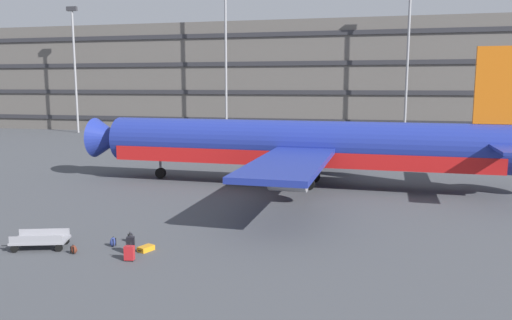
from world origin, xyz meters
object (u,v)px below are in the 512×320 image
Objects in this scene: suitcase_orange at (129,253)px; backpack_laid_flat at (131,237)px; backpack_black at (113,242)px; backpack_large at (74,250)px; airliner at (302,146)px; suitcase_teal at (146,248)px; suitcase_scuffed at (131,245)px; baggage_cart at (40,240)px.

suitcase_orange is 2.83m from backpack_laid_flat.
backpack_laid_flat is 1.02m from backpack_black.
backpack_large is at bearing -128.46° from backpack_laid_flat.
backpack_large is at bearing -113.85° from airliner.
suitcase_orange is at bearing -64.17° from backpack_laid_flat.
suitcase_orange is at bearing -105.42° from airliner.
backpack_large is at bearing -159.97° from suitcase_teal.
backpack_laid_flat is at bearing 51.54° from backpack_large.
backpack_black is at bearing 47.91° from backpack_large.
suitcase_teal is 1.92m from backpack_black.
backpack_black is at bearing 150.00° from suitcase_scuffed.
backpack_black is (-1.90, 0.25, 0.11)m from suitcase_teal.
airliner is at bearing 73.78° from suitcase_teal.
suitcase_scuffed is at bearing -63.03° from backpack_laid_flat.
airliner reaches higher than backpack_laid_flat.
backpack_black is at bearing 18.04° from baggage_cart.
backpack_black is at bearing 172.61° from suitcase_teal.
baggage_cart reaches higher than backpack_laid_flat.
backpack_large is (-2.66, -0.60, -0.24)m from suitcase_scuffed.
backpack_black is (-0.54, -0.87, -0.01)m from backpack_laid_flat.
suitcase_orange is 1.77× the size of backpack_black.
backpack_laid_flat is at bearing 116.97° from suitcase_scuffed.
airliner is 70.90× the size of backpack_black.
backpack_laid_flat is (-1.36, 1.12, 0.11)m from suitcase_teal.
backpack_laid_flat is 0.16× the size of baggage_cart.
airliner is at bearing 74.58° from suitcase_orange.
suitcase_teal is at bearing 47.27° from suitcase_scuffed.
suitcase_orange is at bearing -43.42° from backpack_black.
baggage_cart is (-5.22, -0.83, 0.30)m from suitcase_teal.
suitcase_scuffed is 1.89m from backpack_laid_flat.
suitcase_orange is 1.07× the size of suitcase_teal.
suitcase_scuffed is (-0.38, 0.87, 0.07)m from suitcase_orange.
suitcase_scuffed is 4.72m from baggage_cart.
suitcase_orange reaches higher than baggage_cart.
airliner is at bearing 60.69° from baggage_cart.
airliner is at bearing 72.76° from suitcase_scuffed.
backpack_laid_flat is at bearing 140.70° from suitcase_teal.
airliner is at bearing 67.96° from backpack_black.
baggage_cart is (-4.71, -0.28, -0.02)m from suitcase_scuffed.
baggage_cart is (-10.33, -18.41, -2.77)m from airliner.
backpack_laid_flat reaches higher than backpack_large.
backpack_laid_flat is (-1.23, 2.55, -0.14)m from suitcase_orange.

